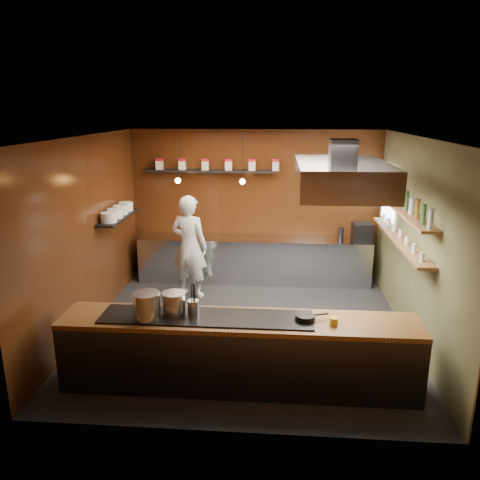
# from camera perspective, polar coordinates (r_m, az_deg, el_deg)

# --- Properties ---
(floor) EXTENTS (5.00, 5.00, 0.00)m
(floor) POSITION_cam_1_polar(r_m,az_deg,el_deg) (7.62, 0.85, -10.69)
(floor) COLOR black
(floor) RESTS_ON ground
(back_wall) EXTENTS (5.00, 0.00, 5.00)m
(back_wall) POSITION_cam_1_polar(r_m,az_deg,el_deg) (9.51, 1.86, 4.28)
(back_wall) COLOR #341609
(back_wall) RESTS_ON ground
(left_wall) EXTENTS (0.00, 5.00, 5.00)m
(left_wall) POSITION_cam_1_polar(r_m,az_deg,el_deg) (7.65, -18.15, 0.63)
(left_wall) COLOR #341609
(left_wall) RESTS_ON ground
(right_wall) EXTENTS (0.00, 5.00, 5.00)m
(right_wall) POSITION_cam_1_polar(r_m,az_deg,el_deg) (7.36, 20.70, -0.18)
(right_wall) COLOR #494A2A
(right_wall) RESTS_ON ground
(ceiling) EXTENTS (5.00, 5.00, 0.00)m
(ceiling) POSITION_cam_1_polar(r_m,az_deg,el_deg) (6.83, 0.95, 12.45)
(ceiling) COLOR silver
(ceiling) RESTS_ON back_wall
(window_pane) EXTENTS (0.00, 1.00, 1.00)m
(window_pane) POSITION_cam_1_polar(r_m,az_deg,el_deg) (8.87, 17.71, 5.33)
(window_pane) COLOR white
(window_pane) RESTS_ON right_wall
(prep_counter) EXTENTS (4.60, 0.65, 0.90)m
(prep_counter) POSITION_cam_1_polar(r_m,az_deg,el_deg) (9.46, 1.70, -2.37)
(prep_counter) COLOR silver
(prep_counter) RESTS_ON floor
(pass_counter) EXTENTS (4.40, 0.72, 0.94)m
(pass_counter) POSITION_cam_1_polar(r_m,az_deg,el_deg) (5.99, -0.19, -13.51)
(pass_counter) COLOR #38383D
(pass_counter) RESTS_ON floor
(tin_shelf) EXTENTS (2.60, 0.26, 0.04)m
(tin_shelf) POSITION_cam_1_polar(r_m,az_deg,el_deg) (9.34, -3.73, 8.40)
(tin_shelf) COLOR black
(tin_shelf) RESTS_ON back_wall
(plate_shelf) EXTENTS (0.30, 1.40, 0.04)m
(plate_shelf) POSITION_cam_1_polar(r_m,az_deg,el_deg) (8.49, -14.65, 2.70)
(plate_shelf) COLOR black
(plate_shelf) RESTS_ON left_wall
(bottle_shelf_upper) EXTENTS (0.26, 2.80, 0.04)m
(bottle_shelf_upper) POSITION_cam_1_polar(r_m,az_deg,el_deg) (7.51, 19.22, 3.56)
(bottle_shelf_upper) COLOR brown
(bottle_shelf_upper) RESTS_ON right_wall
(bottle_shelf_lower) EXTENTS (0.26, 2.80, 0.04)m
(bottle_shelf_lower) POSITION_cam_1_polar(r_m,az_deg,el_deg) (7.61, 18.91, 0.10)
(bottle_shelf_lower) COLOR brown
(bottle_shelf_lower) RESTS_ON right_wall
(extractor_hood) EXTENTS (1.20, 2.00, 0.72)m
(extractor_hood) POSITION_cam_1_polar(r_m,az_deg,el_deg) (6.53, 12.27, 7.58)
(extractor_hood) COLOR #38383D
(extractor_hood) RESTS_ON ceiling
(pendant_left) EXTENTS (0.10, 0.10, 0.95)m
(pendant_left) POSITION_cam_1_polar(r_m,az_deg,el_deg) (8.79, -7.59, 7.51)
(pendant_left) COLOR black
(pendant_left) RESTS_ON ceiling
(pendant_right) EXTENTS (0.10, 0.10, 0.95)m
(pendant_right) POSITION_cam_1_polar(r_m,az_deg,el_deg) (8.62, 0.30, 7.48)
(pendant_right) COLOR black
(pendant_right) RESTS_ON ceiling
(storage_tins) EXTENTS (2.43, 0.13, 0.22)m
(storage_tins) POSITION_cam_1_polar(r_m,az_deg,el_deg) (9.30, -2.82, 9.20)
(storage_tins) COLOR beige
(storage_tins) RESTS_ON tin_shelf
(plate_stacks) EXTENTS (0.26, 1.16, 0.16)m
(plate_stacks) POSITION_cam_1_polar(r_m,az_deg,el_deg) (8.46, -14.70, 3.36)
(plate_stacks) COLOR white
(plate_stacks) RESTS_ON plate_shelf
(bottles) EXTENTS (0.06, 2.66, 0.24)m
(bottles) POSITION_cam_1_polar(r_m,az_deg,el_deg) (7.48, 19.32, 4.60)
(bottles) COLOR silver
(bottles) RESTS_ON bottle_shelf_upper
(wine_glasses) EXTENTS (0.07, 2.37, 0.13)m
(wine_glasses) POSITION_cam_1_polar(r_m,az_deg,el_deg) (7.59, 18.96, 0.72)
(wine_glasses) COLOR silver
(wine_glasses) RESTS_ON bottle_shelf_lower
(stockpot_large) EXTENTS (0.40, 0.40, 0.32)m
(stockpot_large) POSITION_cam_1_polar(r_m,az_deg,el_deg) (5.81, -11.30, -7.83)
(stockpot_large) COLOR silver
(stockpot_large) RESTS_ON pass_counter
(stockpot_small) EXTENTS (0.39, 0.39, 0.28)m
(stockpot_small) POSITION_cam_1_polar(r_m,az_deg,el_deg) (5.87, -8.03, -7.62)
(stockpot_small) COLOR #BABDC2
(stockpot_small) RESTS_ON pass_counter
(utensil_crock) EXTENTS (0.17, 0.17, 0.19)m
(utensil_crock) POSITION_cam_1_polar(r_m,az_deg,el_deg) (5.84, -5.69, -8.19)
(utensil_crock) COLOR silver
(utensil_crock) RESTS_ON pass_counter
(frying_pan) EXTENTS (0.41, 0.25, 0.06)m
(frying_pan) POSITION_cam_1_polar(r_m,az_deg,el_deg) (5.76, 8.00, -9.30)
(frying_pan) COLOR black
(frying_pan) RESTS_ON pass_counter
(butter_jar) EXTENTS (0.12, 0.12, 0.09)m
(butter_jar) POSITION_cam_1_polar(r_m,az_deg,el_deg) (5.73, 11.37, -9.67)
(butter_jar) COLOR gold
(butter_jar) RESTS_ON pass_counter
(espresso_machine) EXTENTS (0.38, 0.37, 0.35)m
(espresso_machine) POSITION_cam_1_polar(r_m,az_deg,el_deg) (9.38, 14.65, 0.94)
(espresso_machine) COLOR black
(espresso_machine) RESTS_ON prep_counter
(chef) EXTENTS (0.80, 0.63, 1.91)m
(chef) POSITION_cam_1_polar(r_m,az_deg,el_deg) (8.60, -6.18, -0.80)
(chef) COLOR white
(chef) RESTS_ON floor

